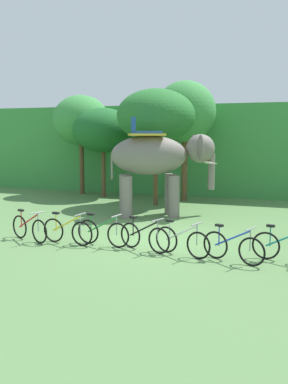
{
  "coord_description": "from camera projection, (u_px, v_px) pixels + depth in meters",
  "views": [
    {
      "loc": [
        3.87,
        -12.05,
        3.13
      ],
      "look_at": [
        -0.65,
        1.0,
        1.3
      ],
      "focal_mm": 40.59,
      "sensor_mm": 36.0,
      "label": 1
    }
  ],
  "objects": [
    {
      "name": "bike_red",
      "position": [
        29.0,
        228.0,
        12.83
      ],
      "size": [
        1.61,
        0.75,
        0.92
      ],
      "color": "black",
      "rests_on": "ground"
    },
    {
      "name": "tree_left",
      "position": [
        103.0,
        130.0,
        21.59
      ],
      "size": [
        3.02,
        3.02,
        4.45
      ],
      "color": "brown",
      "rests_on": "ground"
    },
    {
      "name": "foliage_hedge",
      "position": [
        222.0,
        149.0,
        24.34
      ],
      "size": [
        36.0,
        6.0,
        4.64
      ],
      "primitive_type": "cube",
      "color": "#3D8E42",
      "rests_on": "ground"
    },
    {
      "name": "bike_blue",
      "position": [
        233.0,
        247.0,
        10.67
      ],
      "size": [
        1.61,
        0.75,
        0.92
      ],
      "color": "black",
      "rests_on": "ground"
    },
    {
      "name": "tree_center_left",
      "position": [
        185.0,
        112.0,
        20.17
      ],
      "size": [
        2.86,
        2.86,
        5.61
      ],
      "color": "brown",
      "rests_on": "ground"
    },
    {
      "name": "ground_plane",
      "position": [
        154.0,
        240.0,
        12.95
      ],
      "size": [
        80.0,
        80.0,
        0.0
      ],
      "primitive_type": "plane",
      "color": "#567F47"
    },
    {
      "name": "bike_black",
      "position": [
        144.0,
        237.0,
        11.74
      ],
      "size": [
        1.62,
        0.72,
        0.92
      ],
      "color": "black",
      "rests_on": "ground"
    },
    {
      "name": "bike_yellow",
      "position": [
        67.0,
        231.0,
        12.45
      ],
      "size": [
        1.7,
        0.52,
        0.92
      ],
      "color": "black",
      "rests_on": "ground"
    },
    {
      "name": "tree_right",
      "position": [
        81.0,
        121.0,
        22.57
      ],
      "size": [
        2.94,
        2.94,
        5.17
      ],
      "color": "brown",
      "rests_on": "ground"
    },
    {
      "name": "bike_teal",
      "position": [
        286.0,
        247.0,
        10.68
      ],
      "size": [
        1.69,
        0.52,
        0.92
      ],
      "color": "black",
      "rests_on": "ground"
    },
    {
      "name": "elephant",
      "position": [
        158.0,
        159.0,
        16.57
      ],
      "size": [
        4.14,
        3.04,
        3.78
      ],
      "color": "slate",
      "rests_on": "ground"
    },
    {
      "name": "tree_center_right",
      "position": [
        156.0,
        116.0,
        18.89
      ],
      "size": [
        3.42,
        3.42,
        5.11
      ],
      "color": "brown",
      "rests_on": "ground"
    },
    {
      "name": "bike_green",
      "position": [
        103.0,
        232.0,
        12.26
      ],
      "size": [
        1.7,
        0.52,
        0.92
      ],
      "color": "black",
      "rests_on": "ground"
    },
    {
      "name": "bike_white",
      "position": [
        182.0,
        241.0,
        11.25
      ],
      "size": [
        1.62,
        0.73,
        0.92
      ],
      "color": "black",
      "rests_on": "ground"
    }
  ]
}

